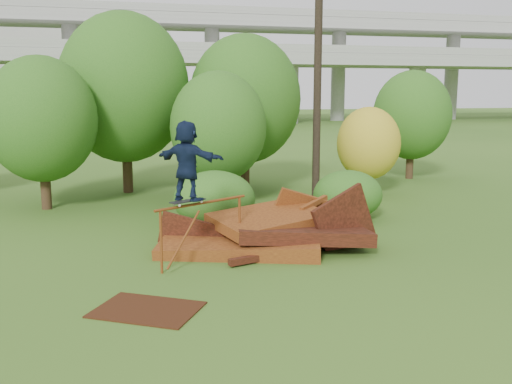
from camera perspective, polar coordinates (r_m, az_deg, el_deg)
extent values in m
plane|color=#2D5116|center=(12.31, 5.93, -8.77)|extent=(240.00, 240.00, 0.00)
cube|color=#481B0C|center=(14.55, -1.53, -5.04)|extent=(4.55, 3.57, 0.66)
cube|color=black|center=(14.60, 4.49, -4.05)|extent=(3.58, 2.53, 0.65)
cube|color=#481B0C|center=(14.80, 1.32, -2.71)|extent=(3.28, 2.68, 0.59)
cube|color=black|center=(14.74, 8.82, -3.08)|extent=(2.01, 0.69, 2.00)
cube|color=#481B0C|center=(15.86, 4.05, -2.43)|extent=(1.85, 0.57, 1.74)
cube|color=black|center=(14.69, -6.46, -4.27)|extent=(1.69, 0.90, 1.17)
cube|color=black|center=(13.51, 0.81, -6.48)|extent=(1.83, 0.73, 0.15)
cube|color=#481B0C|center=(15.63, 5.80, -1.14)|extent=(1.05, 0.86, 0.30)
cylinder|color=brown|center=(12.67, -9.47, -4.96)|extent=(0.06, 0.06, 1.42)
cylinder|color=brown|center=(14.10, -1.66, -3.31)|extent=(0.06, 0.06, 1.42)
cylinder|color=brown|center=(13.20, -5.40, -1.10)|extent=(2.30, 1.40, 0.06)
cube|color=black|center=(12.93, -6.83, -0.88)|extent=(0.86, 0.64, 0.03)
cylinder|color=beige|center=(12.68, -7.68, -1.32)|extent=(0.07, 0.06, 0.06)
cylinder|color=beige|center=(12.82, -8.19, -1.20)|extent=(0.07, 0.06, 0.06)
cylinder|color=beige|center=(13.05, -5.50, -0.95)|extent=(0.07, 0.06, 0.06)
cylinder|color=beige|center=(13.19, -6.01, -0.84)|extent=(0.07, 0.06, 0.06)
imported|color=#101B36|center=(12.79, -6.92, 3.13)|extent=(1.62, 1.46, 1.79)
cube|color=#34180B|center=(10.83, -10.84, -11.48)|extent=(2.26, 2.08, 0.03)
cylinder|color=black|center=(20.67, -20.30, 0.70)|extent=(0.34, 0.34, 1.69)
ellipsoid|color=#1E4F15|center=(20.46, -20.67, 6.84)|extent=(3.66, 3.66, 4.21)
cylinder|color=black|center=(23.23, -12.74, 2.70)|extent=(0.39, 0.39, 2.23)
ellipsoid|color=#1E4F15|center=(23.06, -13.03, 10.13)|extent=(5.05, 5.05, 5.81)
cylinder|color=black|center=(19.96, -3.74, 0.75)|extent=(0.33, 0.33, 1.53)
ellipsoid|color=#1E4F15|center=(19.74, -3.80, 6.51)|extent=(3.32, 3.32, 3.82)
cylinder|color=black|center=(23.49, -1.10, 2.71)|extent=(0.37, 0.37, 1.98)
ellipsoid|color=#1E4F15|center=(23.31, -1.13, 9.26)|extent=(4.52, 4.52, 5.20)
cylinder|color=black|center=(22.82, 11.06, 1.15)|extent=(0.29, 0.29, 1.06)
ellipsoid|color=#A58C19|center=(22.65, 11.19, 4.79)|extent=(2.47, 2.47, 2.84)
cylinder|color=black|center=(27.30, 15.13, 2.98)|extent=(0.34, 0.34, 1.60)
ellipsoid|color=#1E4F15|center=(27.14, 15.33, 7.43)|extent=(3.52, 3.52, 4.05)
ellipsoid|color=#1E4F15|center=(16.85, -4.18, -0.70)|extent=(2.42, 2.24, 1.68)
ellipsoid|color=#1E4F15|center=(18.09, 9.16, -0.27)|extent=(2.19, 2.00, 1.55)
cylinder|color=black|center=(20.97, 6.23, 13.92)|extent=(0.28, 0.28, 10.84)
cube|color=gray|center=(71.19, -10.92, 13.01)|extent=(160.00, 9.00, 1.40)
cube|color=gray|center=(77.60, -11.29, 16.43)|extent=(160.00, 9.00, 1.40)
cylinder|color=gray|center=(71.07, -10.81, 9.79)|extent=(2.20, 2.20, 8.00)
cylinder|color=gray|center=(74.29, 3.40, 9.94)|extent=(2.20, 2.20, 8.00)
cube|color=#9E9E99|center=(114.04, -20.53, 14.36)|extent=(14.00, 14.00, 28.00)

